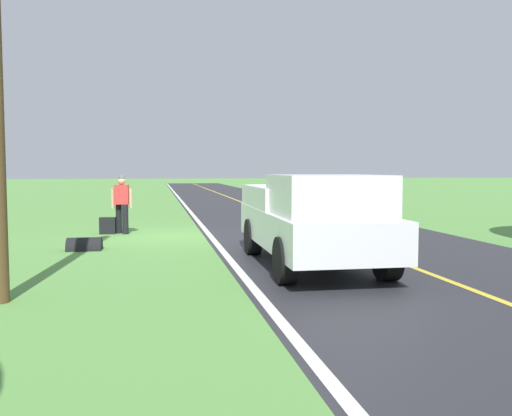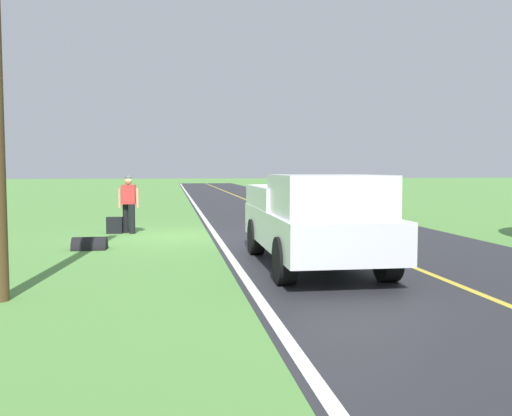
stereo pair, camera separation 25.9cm
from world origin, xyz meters
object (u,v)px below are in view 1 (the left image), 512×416
at_px(hitchhiker_walking, 122,201).
at_px(suitcase_carried, 108,226).
at_px(pickup_truck_passing, 314,218).
at_px(sedan_near_oncoming, 329,199).

relative_size(hitchhiker_walking, suitcase_carried, 3.50).
xyz_separation_m(hitchhiker_walking, suitcase_carried, (0.42, 0.05, -0.73)).
bearing_deg(pickup_truck_passing, sedan_near_oncoming, -109.32).
bearing_deg(hitchhiker_walking, sedan_near_oncoming, -154.14).
bearing_deg(sedan_near_oncoming, hitchhiker_walking, 25.86).
bearing_deg(suitcase_carried, sedan_near_oncoming, 119.00).
bearing_deg(hitchhiker_walking, suitcase_carried, 6.82).
bearing_deg(hitchhiker_walking, pickup_truck_passing, 121.56).
height_order(suitcase_carried, pickup_truck_passing, pickup_truck_passing).
distance_m(suitcase_carried, sedan_near_oncoming, 8.88).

